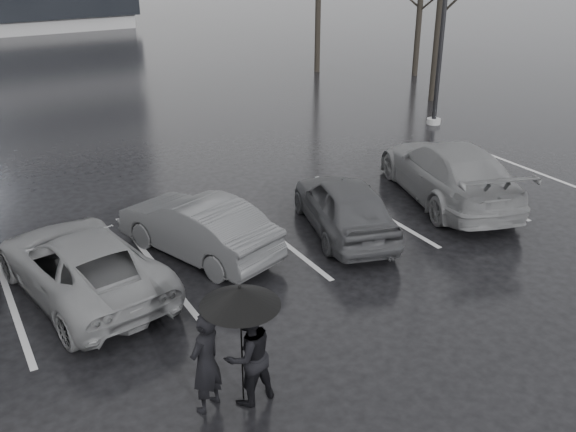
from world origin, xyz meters
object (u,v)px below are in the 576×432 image
Objects in this scene: car_west_a at (197,226)px; pedestrian_left at (206,362)px; car_east at (448,171)px; pedestrian_right at (249,355)px; car_west_b at (81,264)px; lamp_post at (445,5)px; car_main at (344,205)px.

pedestrian_left is at bearing 49.18° from car_west_a.
pedestrian_right is (-7.80, -4.33, 0.05)m from car_east.
car_west_b is at bearing -79.08° from pedestrian_right.
lamp_post is (10.99, 5.00, 3.39)m from car_west_a.
pedestrian_right is (0.60, -0.15, 0.00)m from pedestrian_left.
car_main is 2.42× the size of pedestrian_right.
car_main is 6.34m from pedestrian_left.
pedestrian_right is at bearing -141.48° from lamp_post.
pedestrian_right is (-4.42, -4.02, 0.14)m from car_main.
car_west_a is 0.75× the size of car_east.
car_west_b is 0.87× the size of car_east.
lamp_post is (12.15, 9.67, 3.23)m from pedestrian_right.
car_east is at bearing -129.14° from lamp_post.
car_west_a is 2.42× the size of pedestrian_right.
pedestrian_left is 0.99× the size of pedestrian_right.
pedestrian_left is (-1.75, -4.52, 0.16)m from car_west_a.
pedestrian_left reaches higher than car_west_a.
car_west_b is at bearing -10.50° from car_west_a.
pedestrian_right is at bearing 58.09° from car_main.
car_main is 3.33m from car_west_a.
car_main is 0.75× the size of car_east.
pedestrian_right reaches higher than car_east.
car_main is at bearing 167.66° from car_west_b.
pedestrian_right is 0.18× the size of lamp_post.
car_main is 10.15m from lamp_post.
pedestrian_left reaches higher than car_main.
pedestrian_right is at bearing 56.46° from car_west_a.
car_east reaches higher than car_west_b.
car_west_a is at bearing 179.28° from car_west_b.
car_east is 7.63m from lamp_post.
lamp_post is (4.35, 5.34, 3.28)m from car_east.
lamp_post is at bearing -128.00° from car_main.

